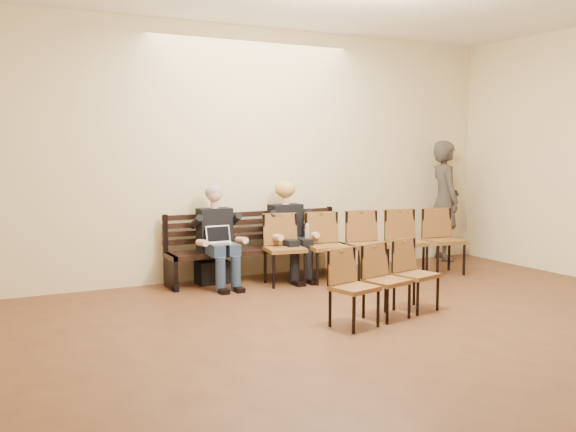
# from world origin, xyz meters

# --- Properties ---
(ground) EXTENTS (10.00, 10.00, 0.00)m
(ground) POSITION_xyz_m (0.00, 0.00, 0.00)
(ground) COLOR brown
(ground) RESTS_ON ground
(room_walls) EXTENTS (8.02, 10.01, 3.51)m
(room_walls) POSITION_xyz_m (0.00, 0.79, 2.54)
(room_walls) COLOR beige
(room_walls) RESTS_ON ground
(bench) EXTENTS (2.60, 0.90, 0.45)m
(bench) POSITION_xyz_m (-0.07, 4.65, 0.23)
(bench) COLOR black
(bench) RESTS_ON ground
(seated_man) EXTENTS (0.55, 0.75, 1.31)m
(seated_man) POSITION_xyz_m (-0.72, 4.53, 0.66)
(seated_man) COLOR black
(seated_man) RESTS_ON ground
(seated_woman) EXTENTS (0.56, 0.77, 1.29)m
(seated_woman) POSITION_xyz_m (0.34, 4.53, 0.65)
(seated_woman) COLOR black
(seated_woman) RESTS_ON ground
(laptop) EXTENTS (0.35, 0.29, 0.24)m
(laptop) POSITION_xyz_m (-0.74, 4.31, 0.57)
(laptop) COLOR #BCBCC1
(laptop) RESTS_ON bench
(water_bottle) EXTENTS (0.07, 0.07, 0.21)m
(water_bottle) POSITION_xyz_m (0.49, 4.28, 0.55)
(water_bottle) COLOR silver
(water_bottle) RESTS_ON bench
(bag) EXTENTS (0.43, 0.30, 0.31)m
(bag) POSITION_xyz_m (-0.73, 4.72, 0.15)
(bag) COLOR black
(bag) RESTS_ON ground
(passerby) EXTENTS (0.76, 0.94, 2.23)m
(passerby) POSITION_xyz_m (3.32, 4.75, 1.12)
(passerby) COLOR #3A342F
(passerby) RESTS_ON ground
(chair_row_front) EXTENTS (2.97, 0.97, 0.95)m
(chair_row_front) POSITION_xyz_m (1.30, 4.00, 0.48)
(chair_row_front) COLOR brown
(chair_row_front) RESTS_ON ground
(chair_row_back) EXTENTS (1.50, 0.77, 0.80)m
(chair_row_back) POSITION_xyz_m (0.29, 2.17, 0.40)
(chair_row_back) COLOR brown
(chair_row_back) RESTS_ON ground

